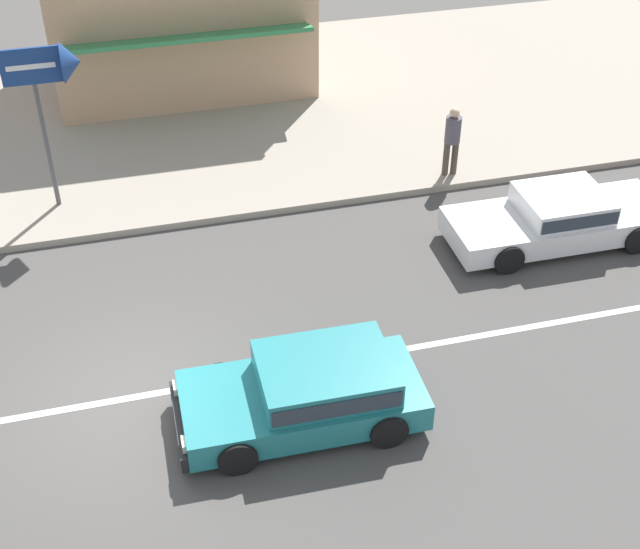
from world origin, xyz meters
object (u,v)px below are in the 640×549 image
Objects in this scene: arrow_signboard at (62,71)px; pedestrian_mid_kerb at (452,136)px; hatchback_teal_4 at (310,390)px; sedan_white_2 at (560,217)px.

arrow_signboard is 2.19× the size of pedestrian_mid_kerb.
arrow_signboard is (-3.09, 7.19, 2.51)m from hatchback_teal_4.
sedan_white_2 is 1.30× the size of arrow_signboard.
pedestrian_mid_kerb is (-1.23, 2.77, 0.54)m from sedan_white_2.
hatchback_teal_4 is at bearing -66.73° from arrow_signboard.
hatchback_teal_4 is 8.22m from arrow_signboard.
pedestrian_mid_kerb is (7.87, -0.87, -2.02)m from arrow_signboard.
hatchback_teal_4 is at bearing -149.45° from sedan_white_2.
arrow_signboard is (-9.10, 3.64, 2.56)m from sedan_white_2.
pedestrian_mid_kerb reaches higher than sedan_white_2.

